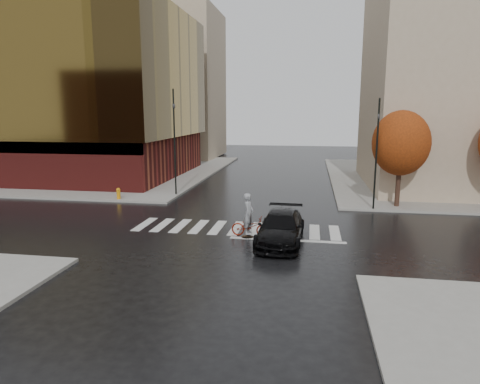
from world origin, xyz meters
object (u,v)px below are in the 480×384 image
(cyclist, at_px, (250,222))
(fire_hydrant, at_px, (118,193))
(sedan, at_px, (281,228))
(traffic_light_nw, at_px, (174,134))
(traffic_light_ne, at_px, (377,147))

(cyclist, bearing_deg, fire_hydrant, 60.41)
(cyclist, bearing_deg, sedan, -113.14)
(sedan, height_order, cyclist, cyclist)
(fire_hydrant, bearing_deg, sedan, -33.35)
(traffic_light_nw, height_order, fire_hydrant, traffic_light_nw)
(sedan, xyz_separation_m, traffic_light_nw, (-8.99, 10.80, 4.07))
(cyclist, relative_size, traffic_light_nw, 0.29)
(cyclist, xyz_separation_m, traffic_light_ne, (7.33, 7.20, 3.48))
(sedan, xyz_separation_m, fire_hydrant, (-12.61, 8.30, -0.17))
(fire_hydrant, bearing_deg, traffic_light_ne, -0.63)
(sedan, xyz_separation_m, cyclist, (-1.72, 0.90, 0.01))
(sedan, distance_m, traffic_light_ne, 10.46)
(sedan, xyz_separation_m, traffic_light_ne, (5.61, 8.10, 3.49))
(cyclist, relative_size, fire_hydrant, 2.79)
(traffic_light_nw, xyz_separation_m, traffic_light_ne, (14.60, -2.70, -0.57))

